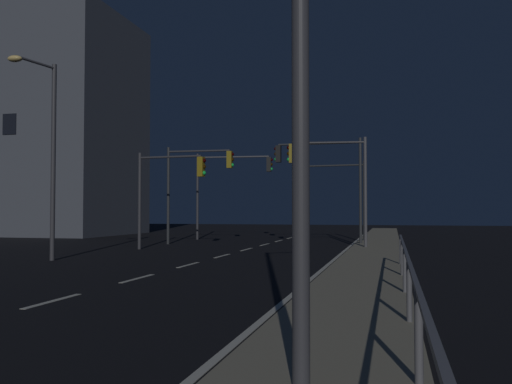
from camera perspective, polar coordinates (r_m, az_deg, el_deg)
ground_plane at (r=20.24m, az=-6.47°, el=-7.36°), size 112.00×112.00×0.00m
sidewalk_right at (r=19.00m, az=11.53°, el=-7.47°), size 2.38×77.00×0.14m
lane_markings_center at (r=23.54m, az=-3.49°, el=-6.58°), size 0.14×50.00×0.01m
lane_edge_line at (r=24.08m, az=8.57°, el=-6.46°), size 0.14×53.00×0.01m
traffic_light_near_right at (r=34.39m, az=8.16°, el=0.80°), size 3.94×0.57×4.81m
traffic_light_mid_right at (r=36.54m, az=-2.75°, el=1.46°), size 5.14×0.62×5.71m
traffic_light_far_right at (r=30.98m, az=6.89°, el=2.39°), size 4.91×0.34×5.77m
traffic_light_far_center at (r=27.44m, az=-8.94°, el=1.16°), size 3.64×0.47×4.80m
traffic_light_overhead_east at (r=27.67m, az=7.73°, el=2.30°), size 3.92×0.70×5.41m
traffic_light_mid_left at (r=31.59m, az=-6.20°, el=1.70°), size 3.97×0.38×5.55m
street_lamp_far_end at (r=22.63m, az=-20.76°, el=4.93°), size 0.72×2.12×7.60m
barrier_fence at (r=9.31m, az=15.50°, el=-8.24°), size 0.09×19.79×0.98m
building_distant at (r=48.68m, az=-21.26°, el=6.20°), size 14.29×10.76×17.37m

